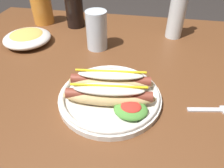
# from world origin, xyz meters

# --- Properties ---
(dining_table) EXTENTS (1.19, 0.99, 0.74)m
(dining_table) POSITION_xyz_m (0.00, 0.00, 0.64)
(dining_table) COLOR brown
(dining_table) RESTS_ON ground_plane
(hot_dog_plate) EXTENTS (0.27, 0.27, 0.08)m
(hot_dog_plate) POSITION_xyz_m (0.07, -0.12, 0.77)
(hot_dog_plate) COLOR silver
(hot_dog_plate) RESTS_ON dining_table
(fork) EXTENTS (0.12, 0.04, 0.00)m
(fork) POSITION_xyz_m (0.34, -0.11, 0.74)
(fork) COLOR silver
(fork) RESTS_ON dining_table
(soda_cup) EXTENTS (0.07, 0.07, 0.14)m
(soda_cup) POSITION_xyz_m (-0.17, 0.33, 0.81)
(soda_cup) COLOR black
(soda_cup) RESTS_ON dining_table
(water_cup) EXTENTS (0.07, 0.07, 0.14)m
(water_cup) POSITION_xyz_m (-0.03, 0.15, 0.81)
(water_cup) COLOR silver
(water_cup) RESTS_ON dining_table
(extra_cup) EXTENTS (0.09, 0.09, 0.12)m
(extra_cup) POSITION_xyz_m (-0.33, 0.34, 0.80)
(extra_cup) COLOR orange
(extra_cup) RESTS_ON dining_table
(glass_bottle) EXTENTS (0.06, 0.06, 0.24)m
(glass_bottle) POSITION_xyz_m (0.25, 0.30, 0.83)
(glass_bottle) COLOR silver
(glass_bottle) RESTS_ON dining_table
(side_bowl) EXTENTS (0.18, 0.18, 0.05)m
(side_bowl) POSITION_xyz_m (-0.30, 0.14, 0.76)
(side_bowl) COLOR silver
(side_bowl) RESTS_ON dining_table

